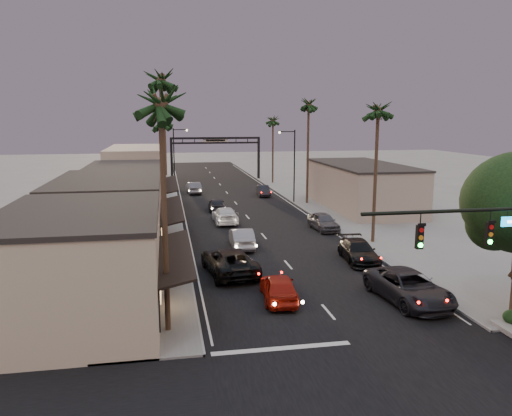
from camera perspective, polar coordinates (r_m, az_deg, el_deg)
name	(u,v)px	position (r m, az deg, el deg)	size (l,w,h in m)	color
ground	(243,212)	(56.20, -1.48, -0.44)	(200.00, 200.00, 0.00)	slate
road	(237,204)	(61.07, -2.20, 0.42)	(14.00, 120.00, 0.02)	black
sidewalk_left	(158,197)	(67.38, -11.09, 1.21)	(5.00, 92.00, 0.12)	slate
sidewalk_right	(297,193)	(69.73, 4.72, 1.66)	(5.00, 92.00, 0.12)	slate
storefront_near	(82,265)	(28.02, -19.31, -6.21)	(8.00, 12.00, 5.50)	#C2B594
storefront_mid	(110,215)	(41.53, -16.40, -0.81)	(8.00, 14.00, 5.50)	gray
storefront_far	(125,190)	(57.30, -14.77, 1.96)	(8.00, 16.00, 5.00)	#C2B594
storefront_dist	(136,166)	(80.04, -13.58, 4.64)	(8.00, 20.00, 6.00)	gray
building_right	(361,187)	(59.55, 11.95, 2.38)	(8.00, 18.00, 5.00)	gray
traffic_signal	(502,244)	(23.96, 26.34, -3.68)	(8.51, 0.22, 7.80)	black
arch	(216,147)	(85.14, -4.64, 6.92)	(15.20, 0.40, 7.27)	black
streetlight_right	(292,160)	(61.74, 4.16, 5.49)	(2.13, 0.30, 9.00)	black
streetlight_left	(176,154)	(72.77, -9.14, 6.10)	(2.13, 0.30, 9.00)	black
palm_la	(160,95)	(23.60, -10.87, 12.58)	(3.20, 3.20, 13.20)	#38281C
palm_lb	(161,75)	(36.69, -10.85, 14.71)	(3.20, 3.20, 15.20)	#38281C
palm_lc	(162,117)	(50.57, -10.64, 10.13)	(3.20, 3.20, 12.20)	#38281C
palm_ld	(162,103)	(69.60, -10.66, 11.71)	(3.20, 3.20, 14.20)	#38281C
palm_ra	(378,105)	(42.20, 13.82, 11.35)	(3.20, 3.20, 13.20)	#38281C
palm_rb	(309,101)	(61.05, 6.05, 12.06)	(3.20, 3.20, 14.20)	#38281C
palm_rc	(273,118)	(80.41, 1.95, 10.27)	(3.20, 3.20, 12.20)	#38281C
palm_far	(165,112)	(92.58, -10.41, 10.71)	(3.20, 3.20, 13.20)	#38281C
oncoming_red	(279,287)	(29.15, 2.61, -9.03)	(1.87, 4.65, 1.59)	#9D180B
oncoming_pickup	(229,261)	(33.92, -3.09, -6.07)	(2.96, 6.42, 1.78)	black
oncoming_silver	(242,238)	(40.62, -1.66, -3.44)	(1.71, 4.91, 1.62)	gray
oncoming_white	(225,215)	(50.23, -3.58, -0.82)	(2.23, 5.49, 1.59)	silver
oncoming_dgrey	(217,204)	(56.87, -4.53, 0.42)	(1.75, 4.36, 1.48)	black
oncoming_grey_far	(194,188)	(70.33, -7.13, 2.31)	(1.71, 4.92, 1.62)	#57565C
curbside_near	(409,287)	(30.18, 17.06, -8.63)	(2.92, 6.33, 1.76)	black
curbside_black	(359,251)	(37.52, 11.64, -4.86)	(2.17, 5.34, 1.55)	black
curbside_grey	(323,221)	(47.41, 7.71, -1.54)	(1.92, 4.76, 1.62)	#454449
curbside_far	(263,191)	(67.63, 0.83, 1.99)	(1.51, 4.33, 1.43)	black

